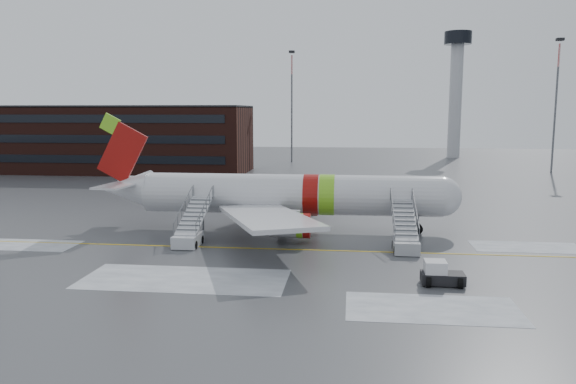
# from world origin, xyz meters

# --- Properties ---
(ground) EXTENTS (260.00, 260.00, 0.00)m
(ground) POSITION_xyz_m (0.00, 0.00, 0.00)
(ground) COLOR #494C4F
(ground) RESTS_ON ground
(airliner) EXTENTS (35.03, 32.97, 11.18)m
(airliner) POSITION_xyz_m (-1.48, 6.52, 3.42)
(airliner) COLOR silver
(airliner) RESTS_ON ground
(airstair_fwd) EXTENTS (2.05, 7.70, 3.48)m
(airstair_fwd) POSITION_xyz_m (9.69, -0.01, 1.06)
(airstair_fwd) COLOR #A3A5AA
(airstair_fwd) RESTS_ON ground
(airstair_aft) EXTENTS (2.05, 7.70, 3.48)m
(airstair_aft) POSITION_xyz_m (-8.48, -0.01, 1.06)
(airstair_aft) COLOR silver
(airstair_aft) RESTS_ON ground
(pushback_tug) EXTENTS (2.80, 2.11, 1.60)m
(pushback_tug) POSITION_xyz_m (11.12, -9.26, 0.71)
(pushback_tug) COLOR black
(pushback_tug) RESTS_ON ground
(terminal_building) EXTENTS (62.00, 16.11, 12.30)m
(terminal_building) POSITION_xyz_m (-45.00, 54.98, 6.20)
(terminal_building) COLOR #3F1E16
(terminal_building) RESTS_ON ground
(control_tower) EXTENTS (6.40, 6.40, 30.00)m
(control_tower) POSITION_xyz_m (30.00, 95.00, 18.75)
(control_tower) COLOR #B2B5BA
(control_tower) RESTS_ON ground
(light_mast_far_ne) EXTENTS (1.20, 1.20, 24.25)m
(light_mast_far_ne) POSITION_xyz_m (42.00, 62.00, 13.84)
(light_mast_far_ne) COLOR #595B60
(light_mast_far_ne) RESTS_ON ground
(light_mast_far_n) EXTENTS (1.20, 1.20, 24.25)m
(light_mast_far_n) POSITION_xyz_m (-8.00, 78.00, 13.84)
(light_mast_far_n) COLOR #595B60
(light_mast_far_n) RESTS_ON ground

